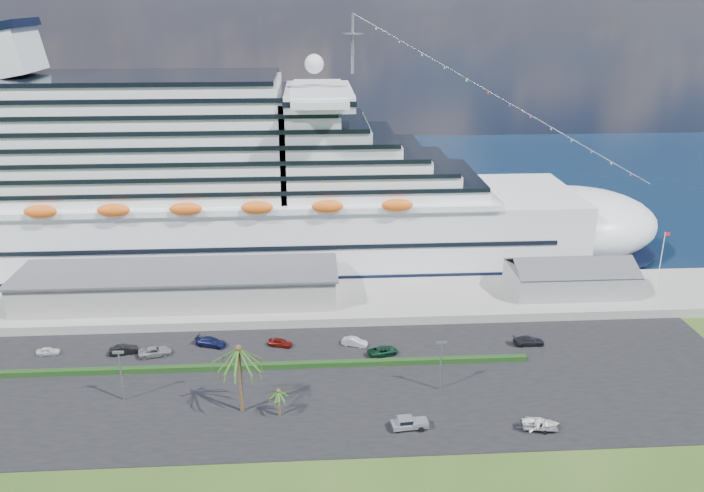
{
  "coord_description": "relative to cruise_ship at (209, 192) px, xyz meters",
  "views": [
    {
      "loc": [
        0.77,
        -82.91,
        57.54
      ],
      "look_at": [
        7.77,
        30.0,
        15.97
      ],
      "focal_mm": 35.0,
      "sensor_mm": 36.0,
      "label": 1
    }
  ],
  "objects": [
    {
      "name": "parked_car_4",
      "position": [
        16.41,
        -40.56,
        -15.85
      ],
      "size": [
        4.57,
        2.87,
        1.45
      ],
      "primitive_type": "imported",
      "rotation": [
        0.0,
        0.0,
        1.28
      ],
      "color": "maroon",
      "rests_on": "asphalt_lot"
    },
    {
      "name": "cruise_ship",
      "position": [
        0.0,
        0.0,
        0.0
      ],
      "size": [
        191.0,
        38.0,
        54.0
      ],
      "color": "silver",
      "rests_on": "ground"
    },
    {
      "name": "parked_car_3",
      "position": [
        4.41,
        -39.74,
        -15.79
      ],
      "size": [
        5.81,
        3.78,
        1.56
      ],
      "primitive_type": "imported",
      "rotation": [
        0.0,
        0.0,
        1.25
      ],
      "color": "#121741",
      "rests_on": "asphalt_lot"
    },
    {
      "name": "asphalt_lot",
      "position": [
        21.53,
        -53.0,
        -16.63
      ],
      "size": [
        140.0,
        38.0,
        0.12
      ],
      "primitive_type": "cube",
      "color": "black",
      "rests_on": "ground"
    },
    {
      "name": "parked_car_2",
      "position": [
        -4.62,
        -42.51,
        -15.82
      ],
      "size": [
        5.85,
        3.72,
        1.5
      ],
      "primitive_type": "imported",
      "rotation": [
        0.0,
        0.0,
        1.81
      ],
      "color": "gray",
      "rests_on": "asphalt_lot"
    },
    {
      "name": "pickup_truck",
      "position": [
        35.35,
        -65.93,
        -15.58
      ],
      "size": [
        5.28,
        2.37,
        1.81
      ],
      "color": "black",
      "rests_on": "asphalt_lot"
    },
    {
      "name": "parked_car_5",
      "position": [
        29.31,
        -41.21,
        -15.85
      ],
      "size": [
        4.67,
        3.08,
        1.45
      ],
      "primitive_type": "imported",
      "rotation": [
        0.0,
        0.0,
        1.19
      ],
      "color": "silver",
      "rests_on": "asphalt_lot"
    },
    {
      "name": "wharf",
      "position": [
        21.53,
        -24.0,
        -15.79
      ],
      "size": [
        240.0,
        20.0,
        1.8
      ],
      "primitive_type": "cube",
      "color": "gray",
      "rests_on": "ground"
    },
    {
      "name": "parked_car_0",
      "position": [
        -22.79,
        -41.07,
        -15.94
      ],
      "size": [
        3.8,
        1.65,
        1.28
      ],
      "primitive_type": "imported",
      "rotation": [
        0.0,
        0.0,
        1.61
      ],
      "color": "white",
      "rests_on": "asphalt_lot"
    },
    {
      "name": "hedge",
      "position": [
        13.53,
        -48.0,
        -16.12
      ],
      "size": [
        88.0,
        1.1,
        0.9
      ],
      "primitive_type": "cube",
      "color": "black",
      "rests_on": "asphalt_lot"
    },
    {
      "name": "water",
      "position": [
        21.53,
        66.0,
        -16.68
      ],
      "size": [
        420.0,
        160.0,
        0.02
      ],
      "primitive_type": "cube",
      "color": "#0B1832",
      "rests_on": "ground"
    },
    {
      "name": "port_shed",
      "position": [
        73.53,
        -24.0,
        -12.3
      ],
      "size": [
        24.0,
        12.31,
        7.37
      ],
      "color": "gray",
      "rests_on": "wharf"
    },
    {
      "name": "flagpole",
      "position": [
        91.57,
        -24.0,
        -8.43
      ],
      "size": [
        1.08,
        0.16,
        12.0
      ],
      "color": "silver",
      "rests_on": "wharf"
    },
    {
      "name": "palm_short",
      "position": [
        17.03,
        -61.5,
        -13.03
      ],
      "size": [
        3.53,
        3.53,
        4.56
      ],
      "color": "#47301E",
      "rests_on": "ground"
    },
    {
      "name": "lamp_post_left",
      "position": [
        -6.47,
        -56.0,
        -11.35
      ],
      "size": [
        1.6,
        0.35,
        8.27
      ],
      "color": "gray",
      "rests_on": "asphalt_lot"
    },
    {
      "name": "lamp_post_right",
      "position": [
        41.53,
        -56.0,
        -11.35
      ],
      "size": [
        1.6,
        0.35,
        8.27
      ],
      "color": "gray",
      "rests_on": "asphalt_lot"
    },
    {
      "name": "ground",
      "position": [
        21.53,
        -64.0,
        -16.69
      ],
      "size": [
        420.0,
        420.0,
        0.0
      ],
      "primitive_type": "plane",
      "color": "#2B4918",
      "rests_on": "ground"
    },
    {
      "name": "terminal_building",
      "position": [
        -3.47,
        -24.0,
        -11.68
      ],
      "size": [
        61.0,
        15.0,
        6.3
      ],
      "color": "gray",
      "rests_on": "wharf"
    },
    {
      "name": "parked_car_7",
      "position": [
        59.62,
        -42.73,
        -15.8
      ],
      "size": [
        5.35,
        2.23,
        1.55
      ],
      "primitive_type": "imported",
      "rotation": [
        0.0,
        0.0,
        1.58
      ],
      "color": "black",
      "rests_on": "asphalt_lot"
    },
    {
      "name": "palm_tall",
      "position": [
        11.53,
        -60.0,
        -7.49
      ],
      "size": [
        8.82,
        8.82,
        11.13
      ],
      "color": "#47301E",
      "rests_on": "ground"
    },
    {
      "name": "parked_car_1",
      "position": [
        -10.03,
        -41.63,
        -15.79
      ],
      "size": [
        4.99,
        2.75,
        1.56
      ],
      "primitive_type": "imported",
      "rotation": [
        0.0,
        0.0,
        1.82
      ],
      "color": "black",
      "rests_on": "asphalt_lot"
    },
    {
      "name": "parked_car_6",
      "position": [
        33.88,
        -44.72,
        -15.85
      ],
      "size": [
        5.67,
        3.81,
        1.44
      ],
      "primitive_type": "imported",
      "rotation": [
        0.0,
        0.0,
        1.87
      ],
      "color": "#0C331E",
      "rests_on": "asphalt_lot"
    },
    {
      "name": "boat_trailer",
      "position": [
        53.6,
        -67.48,
        -15.44
      ],
      "size": [
        6.18,
        4.47,
        1.72
      ],
      "color": "gray",
      "rests_on": "asphalt_lot"
    }
  ]
}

